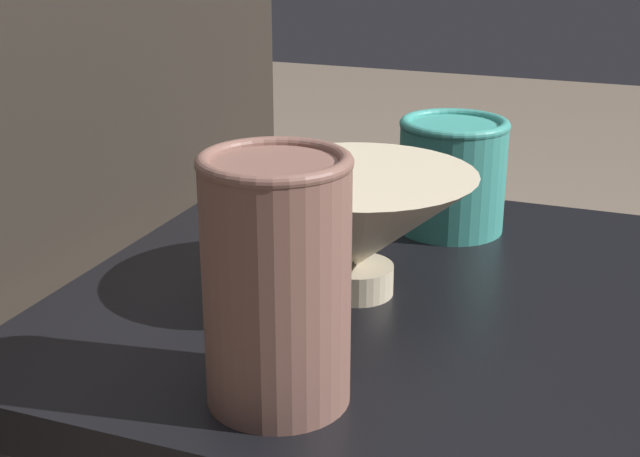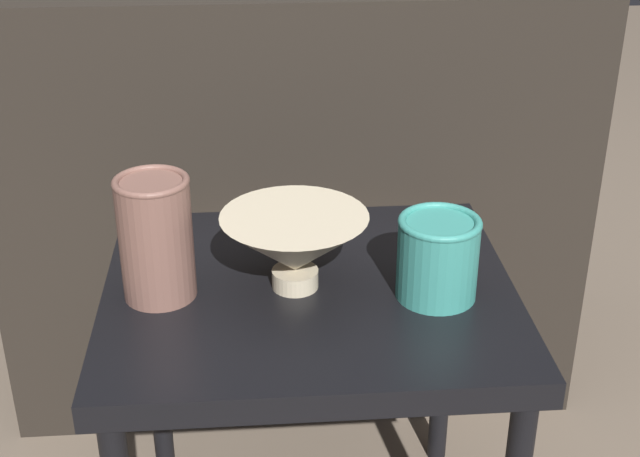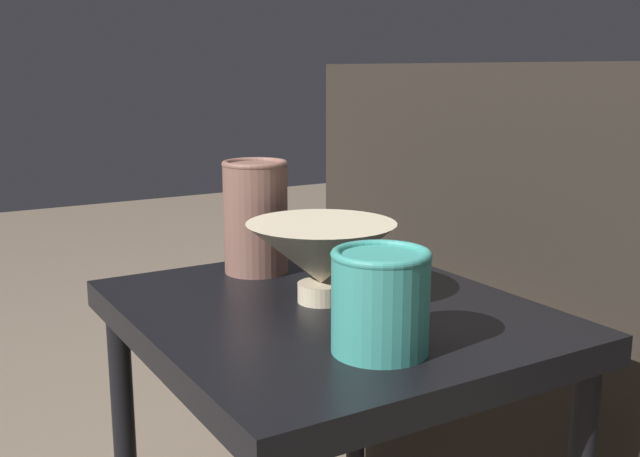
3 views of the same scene
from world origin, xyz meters
The scene contains 5 objects.
table centered at (0.00, 0.00, 0.47)m, with size 0.60×0.52×0.53m.
couch_backdrop centered at (0.00, 0.59, 0.44)m, with size 1.14×0.50×0.87m.
bowl centered at (-0.02, 0.00, 0.60)m, with size 0.21×0.21×0.11m.
vase_textured_left centered at (-0.21, -0.01, 0.63)m, with size 0.11×0.11×0.18m.
vase_colorful_right centered at (0.18, -0.04, 0.60)m, with size 0.12×0.12×0.12m.
Camera 3 is at (0.86, -0.53, 0.86)m, focal length 42.00 mm.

